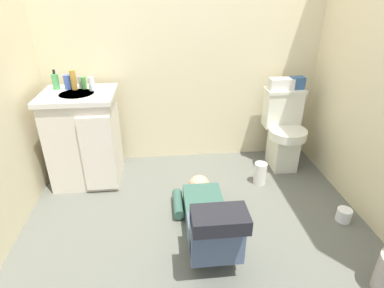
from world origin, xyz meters
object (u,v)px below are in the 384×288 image
vanity_cabinet (85,137)px  person_plumber (208,219)px  toilet_paper_roll (344,215)px  bottle_amber (73,80)px  soap_dispenser (56,81)px  bottle_clear (92,84)px  paper_towel_roll (260,173)px  toilet (283,130)px  faucet (80,82)px  bottle_blue (68,82)px  tissue_box (281,84)px  toiletry_bag (297,83)px  bottle_green (84,83)px

vanity_cabinet → person_plumber: bearing=-42.8°
toilet_paper_roll → bottle_amber: bearing=156.2°
soap_dispenser → bottle_clear: 0.31m
soap_dispenser → paper_towel_roll: soap_dispenser is taller
toilet → paper_towel_roll: (-0.30, -0.32, -0.27)m
person_plumber → toilet_paper_roll: 1.07m
faucet → toilet: bearing=-2.3°
toilet → person_plumber: 1.31m
vanity_cabinet → faucet: size_ratio=8.20×
bottle_blue → bottle_amber: bottle_amber is taller
faucet → bottle_amber: bottle_amber is taller
person_plumber → tissue_box: bearing=51.9°
soap_dispenser → toilet_paper_roll: (2.21, -0.93, -0.84)m
toiletry_bag → toilet_paper_roll: bearing=-85.1°
bottle_amber → bottle_clear: 0.16m
toilet → bottle_amber: bearing=179.1°
bottle_amber → soap_dispenser: bearing=171.4°
bottle_clear → bottle_amber: bearing=164.3°
bottle_amber → toiletry_bag: bearing=1.7°
tissue_box → bottle_amber: bearing=-178.1°
person_plumber → bottle_blue: bearing=136.2°
toilet → paper_towel_roll: size_ratio=3.68×
person_plumber → bottle_green: 1.54m
toilet → bottle_blue: (-1.93, 0.05, 0.51)m
person_plumber → toiletry_bag: 1.57m
tissue_box → bottle_amber: (-1.83, -0.06, 0.10)m
toiletry_bag → bottle_green: (-1.90, -0.04, 0.07)m
person_plumber → soap_dispenser: soap_dispenser is taller
bottle_blue → paper_towel_roll: bearing=-12.8°
soap_dispenser → tissue_box: bearing=1.1°
paper_towel_roll → toilet_paper_roll: paper_towel_roll is taller
toiletry_bag → bottle_blue: bearing=-178.9°
toiletry_bag → faucet: bearing=-179.5°
toilet → paper_towel_roll: toilet is taller
bottle_amber → paper_towel_roll: (1.57, -0.35, -0.80)m
toiletry_bag → bottle_green: bearing=-178.7°
person_plumber → toiletry_bag: toiletry_bag is taller
faucet → bottle_blue: bearing=-166.5°
toiletry_bag → soap_dispenser: bearing=-179.0°
tissue_box → toilet_paper_roll: tissue_box is taller
faucet → paper_towel_roll: 1.76m
soap_dispenser → bottle_blue: (0.10, -0.00, -0.01)m
faucet → bottle_amber: bearing=-130.6°
toilet_paper_roll → bottle_blue: bearing=156.3°
bottle_green → toilet_paper_roll: size_ratio=0.93×
person_plumber → bottle_green: (-0.93, 1.01, 0.69)m
toilet → tissue_box: bearing=116.4°
toilet → bottle_green: size_ratio=7.36×
tissue_box → soap_dispenser: size_ratio=1.33×
faucet → bottle_green: bearing=-34.1°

